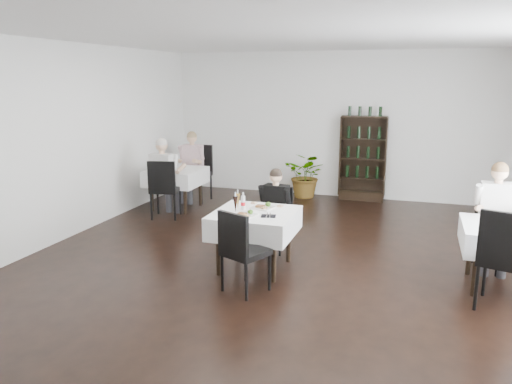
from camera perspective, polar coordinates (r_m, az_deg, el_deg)
room_shell at (r=6.19m, az=2.48°, el=4.04°), size 9.00×9.00×9.00m
wine_shelf at (r=10.39m, az=12.11°, el=3.69°), size 0.90×0.28×1.75m
main_table at (r=6.47m, az=-0.16°, el=-3.55°), size 1.03×1.03×0.77m
left_table at (r=9.62m, az=-9.13°, el=1.74°), size 0.98×0.98×0.77m
right_table at (r=6.55m, az=26.67°, el=-4.77°), size 0.98×0.98×0.77m
potted_tree at (r=10.47m, az=5.82°, el=1.91°), size 1.01×0.93×0.95m
main_chair_far at (r=7.25m, az=2.30°, el=-2.53°), size 0.48×0.48×0.92m
main_chair_near at (r=5.75m, az=-1.76°, el=-6.29°), size 0.60×0.60×0.99m
left_chair_far at (r=10.25m, az=-6.64°, el=2.63°), size 0.53×0.54×1.13m
left_chair_near at (r=8.95m, az=-10.47°, el=0.74°), size 0.58×0.58×1.06m
right_chair_far at (r=7.19m, az=25.01°, el=-4.11°), size 0.49×0.49×0.87m
right_chair_near at (r=5.89m, az=26.59°, el=-6.38°), size 0.64×0.64×1.13m
diner_main at (r=6.99m, az=2.07°, el=-1.53°), size 0.49×0.51×1.23m
diner_left_far at (r=10.16m, az=-7.45°, el=3.53°), size 0.54×0.54×1.42m
diner_left_near at (r=9.05m, az=-10.41°, el=2.36°), size 0.54×0.54×1.44m
diner_right_far at (r=7.08m, az=25.79°, el=-1.72°), size 0.53×0.53×1.42m
plate_far at (r=6.59m, az=0.83°, el=-1.73°), size 0.32×0.32×0.08m
plate_near at (r=6.23m, az=-1.22°, el=-2.61°), size 0.30×0.30×0.08m
pilsner_dark at (r=6.38m, az=-2.37°, el=-1.39°), size 0.06×0.06×0.27m
pilsner_lager at (r=6.55m, az=-2.09°, el=-1.04°), size 0.06×0.06×0.26m
coke_bottle at (r=6.51m, az=-1.48°, el=-1.23°), size 0.06×0.06×0.23m
napkin_cutlery at (r=6.22m, az=1.43°, el=-2.74°), size 0.21×0.20×0.02m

